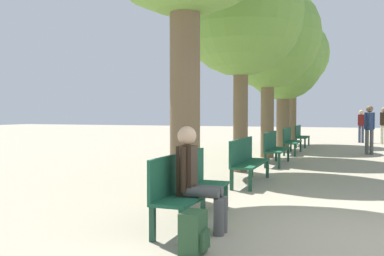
{
  "coord_description": "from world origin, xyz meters",
  "views": [
    {
      "loc": [
        -0.3,
        -5.02,
        1.42
      ],
      "look_at": [
        -4.9,
        7.43,
        0.96
      ],
      "focal_mm": 40.0,
      "sensor_mm": 36.0,
      "label": 1
    }
  ],
  "objects_px": {
    "bench_row_1": "(246,158)",
    "tree_row_3": "(283,62)",
    "tree_row_1": "(241,15)",
    "bench_row_0": "(187,184)",
    "tree_row_4": "(292,55)",
    "tree_row_2": "(268,37)",
    "bench_row_3": "(290,139)",
    "pedestrian_far": "(384,123)",
    "bench_row_2": "(274,146)",
    "pedestrian_mid": "(369,127)",
    "person_seated": "(196,176)",
    "pedestrian_near": "(361,124)",
    "backpack": "(194,233)",
    "bench_row_4": "(300,135)"
  },
  "relations": [
    {
      "from": "bench_row_2",
      "to": "pedestrian_far",
      "type": "height_order",
      "value": "pedestrian_far"
    },
    {
      "from": "tree_row_1",
      "to": "tree_row_3",
      "type": "distance_m",
      "value": 7.05
    },
    {
      "from": "bench_row_0",
      "to": "backpack",
      "type": "distance_m",
      "value": 1.24
    },
    {
      "from": "person_seated",
      "to": "bench_row_0",
      "type": "bearing_deg",
      "value": 126.25
    },
    {
      "from": "tree_row_1",
      "to": "bench_row_2",
      "type": "bearing_deg",
      "value": 72.52
    },
    {
      "from": "tree_row_4",
      "to": "backpack",
      "type": "xyz_separation_m",
      "value": [
        1.03,
        -16.03,
        -3.89
      ]
    },
    {
      "from": "person_seated",
      "to": "tree_row_4",
      "type": "bearing_deg",
      "value": 92.88
    },
    {
      "from": "person_seated",
      "to": "pedestrian_near",
      "type": "xyz_separation_m",
      "value": [
        2.25,
        17.31,
        0.24
      ]
    },
    {
      "from": "backpack",
      "to": "person_seated",
      "type": "bearing_deg",
      "value": 108.43
    },
    {
      "from": "bench_row_3",
      "to": "tree_row_3",
      "type": "height_order",
      "value": "tree_row_3"
    },
    {
      "from": "bench_row_1",
      "to": "backpack",
      "type": "height_order",
      "value": "bench_row_1"
    },
    {
      "from": "tree_row_1",
      "to": "tree_row_2",
      "type": "height_order",
      "value": "tree_row_2"
    },
    {
      "from": "tree_row_3",
      "to": "backpack",
      "type": "relative_size",
      "value": 11.77
    },
    {
      "from": "bench_row_1",
      "to": "pedestrian_mid",
      "type": "height_order",
      "value": "pedestrian_mid"
    },
    {
      "from": "bench_row_3",
      "to": "pedestrian_far",
      "type": "height_order",
      "value": "pedestrian_far"
    },
    {
      "from": "backpack",
      "to": "bench_row_0",
      "type": "bearing_deg",
      "value": 114.13
    },
    {
      "from": "bench_row_1",
      "to": "bench_row_2",
      "type": "xyz_separation_m",
      "value": [
        0.0,
        3.37,
        0.0
      ]
    },
    {
      "from": "tree_row_2",
      "to": "bench_row_0",
      "type": "bearing_deg",
      "value": -86.45
    },
    {
      "from": "bench_row_0",
      "to": "bench_row_2",
      "type": "distance_m",
      "value": 6.75
    },
    {
      "from": "tree_row_4",
      "to": "bench_row_2",
      "type": "bearing_deg",
      "value": -86.25
    },
    {
      "from": "tree_row_3",
      "to": "tree_row_4",
      "type": "xyz_separation_m",
      "value": [
        0.0,
        2.85,
        0.64
      ]
    },
    {
      "from": "bench_row_2",
      "to": "tree_row_1",
      "type": "distance_m",
      "value": 3.73
    },
    {
      "from": "tree_row_1",
      "to": "bench_row_0",
      "type": "bearing_deg",
      "value": -83.92
    },
    {
      "from": "bench_row_2",
      "to": "backpack",
      "type": "bearing_deg",
      "value": -86.41
    },
    {
      "from": "tree_row_4",
      "to": "tree_row_1",
      "type": "bearing_deg",
      "value": -90.0
    },
    {
      "from": "bench_row_0",
      "to": "tree_row_1",
      "type": "bearing_deg",
      "value": 96.08
    },
    {
      "from": "pedestrian_far",
      "to": "tree_row_3",
      "type": "bearing_deg",
      "value": -132.71
    },
    {
      "from": "bench_row_1",
      "to": "tree_row_4",
      "type": "height_order",
      "value": "tree_row_4"
    },
    {
      "from": "backpack",
      "to": "pedestrian_near",
      "type": "relative_size",
      "value": 0.27
    },
    {
      "from": "bench_row_4",
      "to": "tree_row_2",
      "type": "bearing_deg",
      "value": -96.32
    },
    {
      "from": "bench_row_1",
      "to": "bench_row_3",
      "type": "relative_size",
      "value": 1.0
    },
    {
      "from": "bench_row_3",
      "to": "pedestrian_far",
      "type": "relative_size",
      "value": 1.07
    },
    {
      "from": "person_seated",
      "to": "pedestrian_mid",
      "type": "distance_m",
      "value": 11.33
    },
    {
      "from": "bench_row_4",
      "to": "tree_row_3",
      "type": "bearing_deg",
      "value": -110.84
    },
    {
      "from": "backpack",
      "to": "tree_row_3",
      "type": "bearing_deg",
      "value": 94.46
    },
    {
      "from": "tree_row_1",
      "to": "pedestrian_near",
      "type": "height_order",
      "value": "tree_row_1"
    },
    {
      "from": "bench_row_2",
      "to": "pedestrian_far",
      "type": "relative_size",
      "value": 1.07
    },
    {
      "from": "tree_row_1",
      "to": "person_seated",
      "type": "bearing_deg",
      "value": -81.84
    },
    {
      "from": "tree_row_1",
      "to": "pedestrian_far",
      "type": "height_order",
      "value": "tree_row_1"
    },
    {
      "from": "tree_row_4",
      "to": "bench_row_0",
      "type": "bearing_deg",
      "value": -87.94
    },
    {
      "from": "tree_row_2",
      "to": "pedestrian_near",
      "type": "height_order",
      "value": "tree_row_2"
    },
    {
      "from": "bench_row_1",
      "to": "tree_row_3",
      "type": "height_order",
      "value": "tree_row_3"
    },
    {
      "from": "bench_row_0",
      "to": "person_seated",
      "type": "height_order",
      "value": "person_seated"
    },
    {
      "from": "bench_row_0",
      "to": "tree_row_1",
      "type": "relative_size",
      "value": 0.34
    },
    {
      "from": "tree_row_3",
      "to": "pedestrian_mid",
      "type": "xyz_separation_m",
      "value": [
        3.13,
        -1.32,
        -2.5
      ]
    },
    {
      "from": "bench_row_0",
      "to": "bench_row_4",
      "type": "height_order",
      "value": "same"
    },
    {
      "from": "tree_row_1",
      "to": "pedestrian_mid",
      "type": "relative_size",
      "value": 3.16
    },
    {
      "from": "backpack",
      "to": "pedestrian_mid",
      "type": "distance_m",
      "value": 12.07
    },
    {
      "from": "bench_row_2",
      "to": "tree_row_3",
      "type": "height_order",
      "value": "tree_row_3"
    },
    {
      "from": "tree_row_2",
      "to": "pedestrian_mid",
      "type": "bearing_deg",
      "value": 34.04
    }
  ]
}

